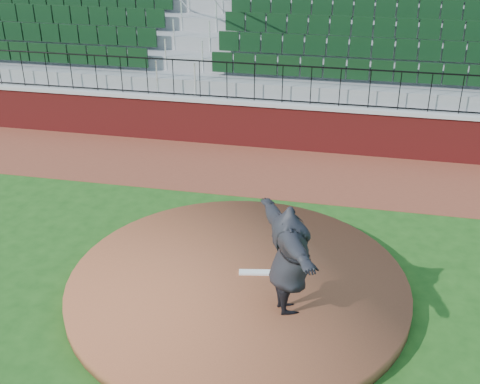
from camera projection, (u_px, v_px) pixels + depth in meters
The scene contains 10 objects.
ground at pixel (223, 296), 10.43m from camera, with size 90.00×90.00×0.00m, color #1C4C15.
warning_track at pixel (271, 170), 15.15m from camera, with size 34.00×3.20×0.01m, color brown.
field_wall at pixel (281, 127), 16.28m from camera, with size 34.00×0.35×1.20m, color maroon.
wall_cap at pixel (282, 104), 15.99m from camera, with size 34.00×0.45×0.10m, color #B7B7B7.
wall_railing at pixel (282, 84), 15.75m from camera, with size 34.00×0.05×1.00m, color black, non-canonical shape.
seating_stands at pixel (296, 42), 17.91m from camera, with size 34.00×5.10×4.60m, color gray, non-canonical shape.
concourse_wall at pixel (306, 11), 20.16m from camera, with size 34.00×0.50×5.50m, color maroon.
pitchers_mound at pixel (238, 285), 10.51m from camera, with size 5.96×5.96×0.25m, color brown.
pitching_rubber at pixel (255, 272), 10.60m from camera, with size 0.58×0.14×0.04m, color white.
pitcher at pixel (290, 260), 9.25m from camera, with size 2.35×0.64×1.91m, color black.
Camera 1 is at (2.04, -8.26, 6.30)m, focal length 44.61 mm.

